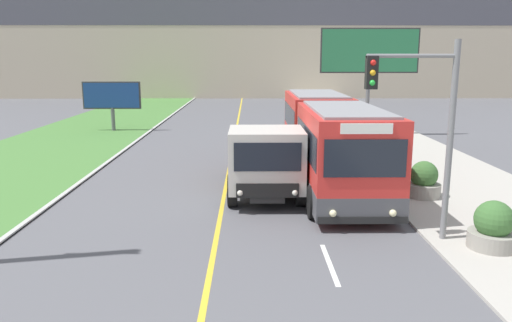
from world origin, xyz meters
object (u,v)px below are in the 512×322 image
(planter_round_near, at_px, (493,228))
(planter_round_second, at_px, (424,181))
(traffic_light_mast, at_px, (424,115))
(billboard_large, at_px, (370,54))
(city_bus, at_px, (328,139))
(dump_truck, at_px, (265,162))
(billboard_small, at_px, (112,97))

(planter_round_near, distance_m, planter_round_second, 4.68)
(traffic_light_mast, xyz_separation_m, billboard_large, (2.83, 17.99, 1.62))
(city_bus, xyz_separation_m, dump_truck, (-2.53, -2.66, -0.36))
(billboard_small, xyz_separation_m, planter_round_near, (14.93, -20.95, -1.64))
(city_bus, bearing_deg, planter_round_second, -46.48)
(city_bus, xyz_separation_m, planter_round_near, (2.93, -7.65, -1.00))
(traffic_light_mast, height_order, billboard_small, traffic_light_mast)
(billboard_large, relative_size, billboard_small, 1.73)
(billboard_small, bearing_deg, traffic_light_mast, -56.82)
(traffic_light_mast, distance_m, billboard_small, 24.26)
(traffic_light_mast, relative_size, billboard_large, 0.80)
(billboard_large, height_order, billboard_small, billboard_large)
(traffic_light_mast, height_order, billboard_large, billboard_large)
(traffic_light_mast, xyz_separation_m, planter_round_near, (1.67, -0.67, -2.71))
(city_bus, bearing_deg, billboard_large, 69.62)
(city_bus, height_order, planter_round_near, city_bus)
(dump_truck, bearing_deg, city_bus, 46.40)
(city_bus, relative_size, planter_round_second, 10.53)
(dump_truck, bearing_deg, billboard_large, 64.16)
(traffic_light_mast, xyz_separation_m, planter_round_second, (1.55, 4.01, -2.70))
(traffic_light_mast, relative_size, planter_round_second, 4.21)
(dump_truck, relative_size, billboard_small, 1.75)
(dump_truck, xyz_separation_m, planter_round_near, (5.46, -4.99, -0.64))
(traffic_light_mast, bearing_deg, dump_truck, 131.30)
(city_bus, bearing_deg, planter_round_near, -69.03)
(planter_round_second, bearing_deg, planter_round_near, -88.61)
(billboard_large, xyz_separation_m, billboard_small, (-16.09, 2.29, -2.69))
(dump_truck, distance_m, planter_round_second, 5.39)
(billboard_large, bearing_deg, billboard_small, 171.91)
(traffic_light_mast, bearing_deg, billboard_large, 81.07)
(traffic_light_mast, xyz_separation_m, billboard_small, (-13.26, 20.28, -1.07))
(billboard_small, xyz_separation_m, planter_round_second, (14.81, -16.27, -1.63))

